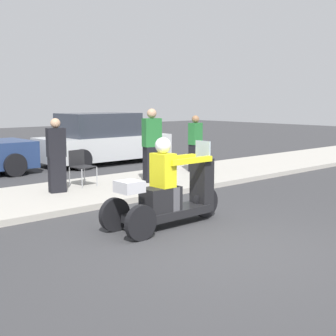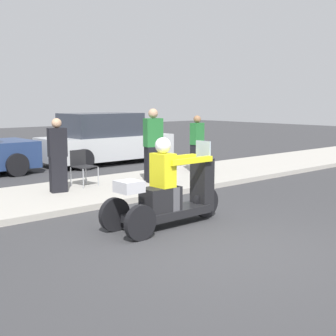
{
  "view_description": "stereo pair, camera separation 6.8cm",
  "coord_description": "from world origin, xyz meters",
  "px_view_note": "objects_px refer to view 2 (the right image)",
  "views": [
    {
      "loc": [
        -4.83,
        -4.2,
        2.08
      ],
      "look_at": [
        0.19,
        1.45,
        0.98
      ],
      "focal_mm": 50.0,
      "sensor_mm": 36.0,
      "label": 1
    },
    {
      "loc": [
        -4.78,
        -4.25,
        2.08
      ],
      "look_at": [
        0.19,
        1.45,
        0.98
      ],
      "focal_mm": 50.0,
      "sensor_mm": 36.0,
      "label": 2
    }
  ],
  "objects_px": {
    "motorcycle_trike": "(169,195)",
    "folding_chair_set_back": "(81,164)",
    "spectator_near_curb": "(153,147)",
    "parked_car_lot_right": "(105,140)",
    "spectator_far_back": "(197,145)",
    "spectator_with_child": "(58,157)"
  },
  "relations": [
    {
      "from": "motorcycle_trike",
      "to": "folding_chair_set_back",
      "type": "distance_m",
      "value": 3.66
    },
    {
      "from": "spectator_near_curb",
      "to": "parked_car_lot_right",
      "type": "relative_size",
      "value": 0.4
    },
    {
      "from": "spectator_far_back",
      "to": "spectator_with_child",
      "type": "distance_m",
      "value": 4.3
    },
    {
      "from": "spectator_far_back",
      "to": "motorcycle_trike",
      "type": "bearing_deg",
      "value": -139.68
    },
    {
      "from": "spectator_near_curb",
      "to": "spectator_far_back",
      "type": "relative_size",
      "value": 1.14
    },
    {
      "from": "motorcycle_trike",
      "to": "spectator_near_curb",
      "type": "xyz_separation_m",
      "value": [
        2.07,
        2.92,
        0.44
      ]
    },
    {
      "from": "spectator_far_back",
      "to": "parked_car_lot_right",
      "type": "height_order",
      "value": "spectator_far_back"
    },
    {
      "from": "motorcycle_trike",
      "to": "spectator_with_child",
      "type": "height_order",
      "value": "spectator_with_child"
    },
    {
      "from": "spectator_with_child",
      "to": "parked_car_lot_right",
      "type": "bearing_deg",
      "value": 45.99
    },
    {
      "from": "motorcycle_trike",
      "to": "spectator_with_child",
      "type": "distance_m",
      "value": 3.31
    },
    {
      "from": "parked_car_lot_right",
      "to": "spectator_far_back",
      "type": "bearing_deg",
      "value": -82.61
    },
    {
      "from": "spectator_with_child",
      "to": "parked_car_lot_right",
      "type": "xyz_separation_m",
      "value": [
        3.8,
        3.93,
        -0.11
      ]
    },
    {
      "from": "folding_chair_set_back",
      "to": "motorcycle_trike",
      "type": "bearing_deg",
      "value": -97.91
    },
    {
      "from": "motorcycle_trike",
      "to": "folding_chair_set_back",
      "type": "xyz_separation_m",
      "value": [
        0.5,
        3.62,
        0.09
      ]
    },
    {
      "from": "folding_chair_set_back",
      "to": "spectator_with_child",
      "type": "bearing_deg",
      "value": -156.03
    },
    {
      "from": "motorcycle_trike",
      "to": "spectator_with_child",
      "type": "relative_size",
      "value": 1.44
    },
    {
      "from": "motorcycle_trike",
      "to": "parked_car_lot_right",
      "type": "relative_size",
      "value": 0.52
    },
    {
      "from": "spectator_near_curb",
      "to": "folding_chair_set_back",
      "type": "height_order",
      "value": "spectator_near_curb"
    },
    {
      "from": "spectator_far_back",
      "to": "spectator_near_curb",
      "type": "bearing_deg",
      "value": -166.01
    },
    {
      "from": "folding_chair_set_back",
      "to": "spectator_near_curb",
      "type": "bearing_deg",
      "value": -24.04
    },
    {
      "from": "parked_car_lot_right",
      "to": "motorcycle_trike",
      "type": "bearing_deg",
      "value": -116.07
    },
    {
      "from": "spectator_near_curb",
      "to": "spectator_far_back",
      "type": "bearing_deg",
      "value": 13.99
    }
  ]
}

